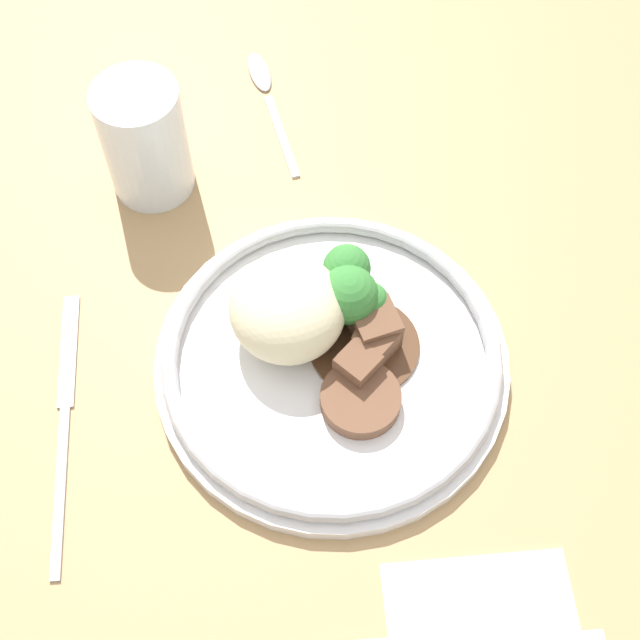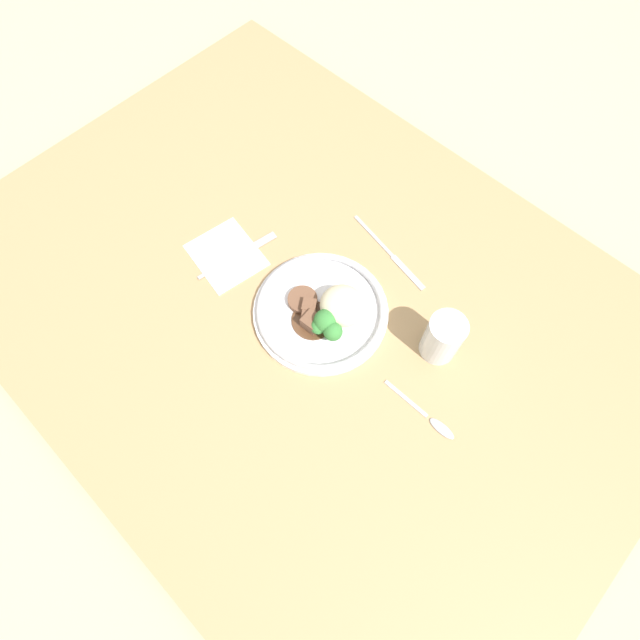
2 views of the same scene
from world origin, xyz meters
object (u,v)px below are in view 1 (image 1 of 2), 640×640
(spoon, at_px, (265,87))
(juice_glass, at_px, (146,145))
(plate, at_px, (330,344))
(knife, at_px, (65,416))

(spoon, bearing_deg, juice_glass, 124.05)
(plate, height_order, juice_glass, juice_glass)
(knife, xyz_separation_m, spoon, (0.28, -0.21, 0.00))
(juice_glass, xyz_separation_m, knife, (-0.20, 0.10, -0.04))
(knife, relative_size, spoon, 1.42)
(juice_glass, bearing_deg, spoon, -54.89)
(plate, distance_m, juice_glass, 0.22)
(plate, bearing_deg, knife, 89.15)
(knife, height_order, spoon, spoon)
(spoon, bearing_deg, knife, 141.38)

